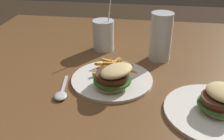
# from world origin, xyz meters

# --- Properties ---
(dining_table) EXTENTS (1.50, 1.41, 0.72)m
(dining_table) POSITION_xyz_m (0.00, 0.00, 0.66)
(dining_table) COLOR brown
(dining_table) RESTS_ON ground_plane
(meal_plate_near) EXTENTS (0.27, 0.27, 0.09)m
(meal_plate_near) POSITION_xyz_m (-0.05, -0.04, 0.75)
(meal_plate_near) COLOR white
(meal_plate_near) RESTS_ON dining_table
(beer_glass) EXTENTS (0.08, 0.08, 0.18)m
(beer_glass) POSITION_xyz_m (-0.26, 0.11, 0.81)
(beer_glass) COLOR silver
(beer_glass) RESTS_ON dining_table
(juice_glass) EXTENTS (0.09, 0.09, 0.21)m
(juice_glass) POSITION_xyz_m (-0.32, -0.12, 0.78)
(juice_glass) COLOR silver
(juice_glass) RESTS_ON dining_table
(spoon) EXTENTS (0.16, 0.05, 0.01)m
(spoon) POSITION_xyz_m (0.04, -0.19, 0.73)
(spoon) COLOR silver
(spoon) RESTS_ON dining_table
(meal_plate_far) EXTENTS (0.28, 0.28, 0.08)m
(meal_plate_far) POSITION_xyz_m (0.07, 0.26, 0.75)
(meal_plate_far) COLOR white
(meal_plate_far) RESTS_ON dining_table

